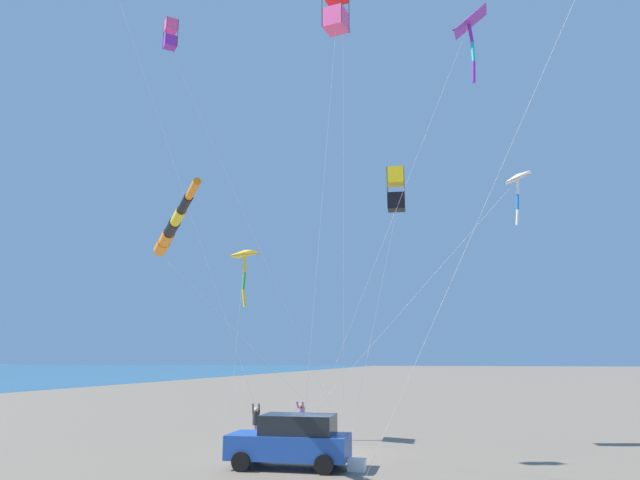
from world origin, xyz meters
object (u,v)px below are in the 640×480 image
object	(u,v)px
kite_box_black_fish_shape	(396,189)
kite_box_yellow_midlevel	(336,6)
person_adult_flyer	(301,416)
person_child_green_jacket	(256,421)
kite_delta_purple_drifting	(516,179)
kite_windsock_checkered_midright	(170,231)
kite_delta_red_high_left	(467,25)
kite_delta_rainbow_low_near	(244,255)
cooler_box	(357,465)
parked_car	(292,440)
kite_box_small_distant	(171,35)

from	to	relation	value
kite_box_black_fish_shape	kite_box_yellow_midlevel	xyz separation A→B (m)	(-0.70, -10.33, 3.46)
person_adult_flyer	person_child_green_jacket	size ratio (longest dim) A/B	1.03
kite_delta_purple_drifting	kite_windsock_checkered_midright	xyz separation A→B (m)	(-11.68, -5.13, -2.52)
kite_delta_red_high_left	kite_box_black_fish_shape	distance (m)	12.85
person_adult_flyer	kite_delta_rainbow_low_near	bearing A→B (deg)	-135.07
kite_box_yellow_midlevel	cooler_box	bearing A→B (deg)	92.83
kite_delta_red_high_left	kite_delta_purple_drifting	bearing A→B (deg)	77.00
cooler_box	kite_box_yellow_midlevel	xyz separation A→B (m)	(0.19, -3.80, 15.27)
kite_delta_purple_drifting	kite_box_yellow_midlevel	size ratio (longest dim) A/B	0.69
parked_car	kite_delta_rainbow_low_near	distance (m)	11.06
kite_delta_purple_drifting	kite_box_black_fish_shape	bearing A→B (deg)	135.70
cooler_box	kite_delta_rainbow_low_near	distance (m)	12.68
kite_delta_red_high_left	person_adult_flyer	bearing A→B (deg)	121.75
kite_windsock_checkered_midright	kite_delta_rainbow_low_near	xyz separation A→B (m)	(-1.21, 9.69, 0.96)
cooler_box	kite_box_black_fish_shape	size ratio (longest dim) A/B	0.05
cooler_box	person_adult_flyer	world-z (taller)	person_adult_flyer
person_child_green_jacket	cooler_box	bearing A→B (deg)	-45.72
person_child_green_jacket	person_adult_flyer	bearing A→B (deg)	53.72
kite_box_black_fish_shape	kite_delta_rainbow_low_near	xyz separation A→B (m)	(-7.73, -0.48, -3.02)
cooler_box	kite_box_small_distant	world-z (taller)	kite_box_small_distant
kite_delta_purple_drifting	kite_delta_rainbow_low_near	bearing A→B (deg)	160.53
cooler_box	person_child_green_jacket	world-z (taller)	person_child_green_jacket
cooler_box	kite_box_yellow_midlevel	distance (m)	15.74
person_adult_flyer	person_child_green_jacket	bearing A→B (deg)	-126.28
kite_windsock_checkered_midright	kite_box_yellow_midlevel	world-z (taller)	kite_box_yellow_midlevel
kite_delta_red_high_left	kite_box_small_distant	bearing A→B (deg)	156.79
person_child_green_jacket	kite_windsock_checkered_midright	bearing A→B (deg)	-87.39
parked_car	kite_delta_purple_drifting	bearing A→B (deg)	10.53
kite_delta_purple_drifting	kite_box_yellow_midlevel	xyz separation A→B (m)	(-5.86, -5.30, 4.92)
kite_delta_red_high_left	kite_windsock_checkered_midright	distance (m)	11.31
person_adult_flyer	kite_windsock_checkered_midright	xyz separation A→B (m)	(-1.17, -12.07, 7.10)
kite_delta_rainbow_low_near	kite_delta_red_high_left	bearing A→B (deg)	-46.64
kite_box_small_distant	kite_delta_red_high_left	bearing A→B (deg)	-23.21
cooler_box	person_child_green_jacket	size ratio (longest dim) A/B	0.37
cooler_box	kite_windsock_checkered_midright	world-z (taller)	kite_windsock_checkered_midright
kite_delta_purple_drifting	kite_delta_red_high_left	xyz separation A→B (m)	(-1.69, -7.31, 2.32)
kite_box_black_fish_shape	kite_windsock_checkered_midright	distance (m)	12.72
kite_box_yellow_midlevel	kite_box_small_distant	bearing A→B (deg)	158.13
kite_box_black_fish_shape	parked_car	bearing A→B (deg)	-116.22
kite_box_black_fish_shape	kite_box_small_distant	bearing A→B (deg)	-140.79
person_child_green_jacket	kite_delta_red_high_left	world-z (taller)	kite_delta_red_high_left
cooler_box	person_adult_flyer	size ratio (longest dim) A/B	0.36
kite_delta_rainbow_low_near	kite_windsock_checkered_midright	bearing A→B (deg)	-82.86
kite_delta_red_high_left	kite_box_yellow_midlevel	size ratio (longest dim) A/B	0.81
person_adult_flyer	kite_box_small_distant	bearing A→B (deg)	-110.54
kite_windsock_checkered_midright	kite_box_yellow_midlevel	xyz separation A→B (m)	(5.81, -0.16, 7.44)
cooler_box	person_child_green_jacket	bearing A→B (deg)	134.28
person_child_green_jacket	kite_delta_purple_drifting	xyz separation A→B (m)	(12.13, -4.73, 9.64)
kite_box_yellow_midlevel	person_child_green_jacket	bearing A→B (deg)	121.99
cooler_box	kite_delta_purple_drifting	distance (m)	12.08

